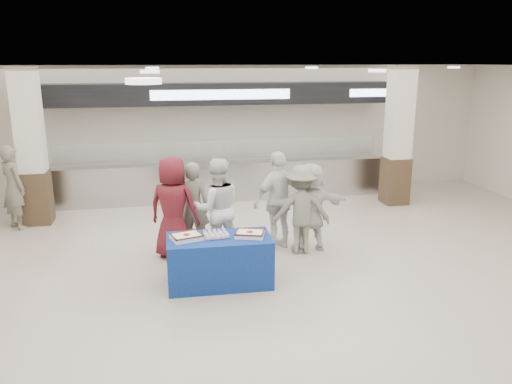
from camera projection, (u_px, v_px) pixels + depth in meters
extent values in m
plane|color=beige|center=(267.00, 295.00, 7.24)|extent=(14.00, 14.00, 0.00)
cube|color=#B2B4B9|center=(221.00, 180.00, 12.26)|extent=(8.00, 0.80, 0.90)
cube|color=#B2B4B9|center=(221.00, 162.00, 12.14)|extent=(8.00, 0.85, 0.04)
cube|color=white|center=(222.00, 150.00, 11.77)|extent=(7.60, 0.02, 0.50)
cube|color=black|center=(220.00, 94.00, 11.72)|extent=(8.40, 0.70, 0.50)
cube|color=silver|center=(221.00, 95.00, 11.38)|extent=(3.20, 0.03, 0.22)
cube|color=silver|center=(377.00, 93.00, 12.07)|extent=(1.40, 0.03, 0.18)
cube|color=#3A291A|center=(37.00, 197.00, 10.36)|extent=(0.55, 0.55, 1.10)
cube|color=silver|center=(28.00, 120.00, 9.96)|extent=(0.50, 0.50, 2.10)
cube|color=#3A291A|center=(395.00, 180.00, 11.82)|extent=(0.55, 0.55, 1.10)
cube|color=silver|center=(400.00, 113.00, 11.41)|extent=(0.50, 0.50, 2.10)
cube|color=navy|center=(220.00, 261.00, 7.53)|extent=(1.57, 0.81, 0.75)
cube|color=white|center=(187.00, 237.00, 7.35)|extent=(0.51, 0.44, 0.07)
cube|color=#482514|center=(186.00, 234.00, 7.33)|extent=(0.51, 0.44, 0.02)
cylinder|color=#A81818|center=(187.00, 235.00, 7.34)|extent=(0.12, 0.12, 0.01)
cube|color=white|center=(250.00, 234.00, 7.47)|extent=(0.50, 0.44, 0.07)
cube|color=#482514|center=(250.00, 231.00, 7.46)|extent=(0.50, 0.44, 0.02)
cylinder|color=#A81818|center=(250.00, 232.00, 7.46)|extent=(0.12, 0.12, 0.01)
cube|color=#AAAAAF|center=(216.00, 236.00, 7.47)|extent=(0.39, 0.31, 0.01)
imported|color=maroon|center=(173.00, 208.00, 8.47)|extent=(1.02, 0.87, 1.77)
imported|color=slate|center=(193.00, 207.00, 8.79)|extent=(0.67, 0.54, 1.61)
imported|color=white|center=(217.00, 208.00, 8.52)|extent=(0.87, 0.70, 1.72)
imported|color=white|center=(279.00, 200.00, 8.88)|extent=(1.13, 0.79, 1.78)
imported|color=slate|center=(301.00, 209.00, 8.69)|extent=(1.09, 0.71, 1.58)
imported|color=silver|center=(310.00, 207.00, 8.79)|extent=(1.53, 0.62, 1.60)
imported|color=slate|center=(13.00, 187.00, 9.95)|extent=(0.72, 0.74, 1.71)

